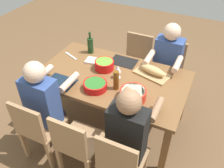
% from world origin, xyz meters
% --- Properties ---
extents(ground_plane, '(8.00, 8.00, 0.00)m').
position_xyz_m(ground_plane, '(0.00, 0.00, 0.00)').
color(ground_plane, brown).
extents(dining_table, '(1.71, 0.99, 0.74)m').
position_xyz_m(dining_table, '(0.00, 0.00, 0.66)').
color(dining_table, brown).
rests_on(dining_table, ground_plane).
extents(chair_far_right, '(0.40, 0.40, 0.85)m').
position_xyz_m(chair_far_right, '(0.47, 0.82, 0.48)').
color(chair_far_right, '#A87F56').
rests_on(chair_far_right, ground_plane).
extents(diner_far_right, '(0.41, 0.53, 1.20)m').
position_xyz_m(diner_far_right, '(0.47, 0.64, 0.70)').
color(diner_far_right, '#2D2D38').
rests_on(diner_far_right, ground_plane).
extents(chair_far_center, '(0.40, 0.40, 0.85)m').
position_xyz_m(chair_far_center, '(0.00, 0.82, 0.48)').
color(chair_far_center, '#A87F56').
rests_on(chair_far_center, ground_plane).
extents(chair_near_center, '(0.40, 0.40, 0.85)m').
position_xyz_m(chair_near_center, '(0.00, -0.82, 0.48)').
color(chair_near_center, '#A87F56').
rests_on(chair_near_center, ground_plane).
extents(chair_near_left, '(0.40, 0.40, 0.85)m').
position_xyz_m(chair_near_left, '(-0.47, -0.82, 0.48)').
color(chair_near_left, '#A87F56').
rests_on(chair_near_left, ground_plane).
extents(diner_near_left, '(0.41, 0.53, 1.20)m').
position_xyz_m(diner_near_left, '(-0.47, -0.64, 0.70)').
color(diner_near_left, '#2D2D38').
rests_on(diner_near_left, ground_plane).
extents(chair_near_right, '(0.40, 0.40, 0.85)m').
position_xyz_m(chair_near_right, '(0.47, -0.82, 0.48)').
color(chair_near_right, '#A87F56').
rests_on(chair_near_right, ground_plane).
extents(diner_near_right, '(0.41, 0.53, 1.20)m').
position_xyz_m(diner_near_right, '(0.47, -0.64, 0.70)').
color(diner_near_right, '#2D2D38').
rests_on(diner_near_right, ground_plane).
extents(serving_bowl_salad, '(0.23, 0.23, 0.11)m').
position_xyz_m(serving_bowl_salad, '(-0.15, 0.10, 0.80)').
color(serving_bowl_salad, red).
rests_on(serving_bowl_salad, dining_table).
extents(serving_bowl_greens, '(0.25, 0.25, 0.08)m').
position_xyz_m(serving_bowl_greens, '(-0.07, -0.27, 0.79)').
color(serving_bowl_greens, red).
rests_on(serving_bowl_greens, dining_table).
extents(serving_bowl_pasta, '(0.27, 0.27, 0.11)m').
position_xyz_m(serving_bowl_pasta, '(0.35, -0.25, 0.80)').
color(serving_bowl_pasta, red).
rests_on(serving_bowl_pasta, dining_table).
extents(cutting_board, '(0.44, 0.32, 0.02)m').
position_xyz_m(cutting_board, '(0.40, 0.23, 0.75)').
color(cutting_board, tan).
rests_on(cutting_board, dining_table).
extents(bread_loaf, '(0.34, 0.19, 0.09)m').
position_xyz_m(bread_loaf, '(0.40, 0.23, 0.81)').
color(bread_loaf, tan).
rests_on(bread_loaf, cutting_board).
extents(wine_bottle, '(0.08, 0.08, 0.29)m').
position_xyz_m(wine_bottle, '(-0.48, 0.36, 0.85)').
color(wine_bottle, '#193819').
rests_on(wine_bottle, dining_table).
extents(beer_bottle, '(0.06, 0.06, 0.22)m').
position_xyz_m(beer_bottle, '(0.13, -0.18, 0.85)').
color(beer_bottle, brown).
rests_on(beer_bottle, dining_table).
extents(wine_glass, '(0.08, 0.08, 0.17)m').
position_xyz_m(wine_glass, '(0.07, 0.01, 0.86)').
color(wine_glass, silver).
rests_on(wine_glass, dining_table).
extents(placemat_far_center, '(0.32, 0.23, 0.01)m').
position_xyz_m(placemat_far_center, '(0.00, 0.34, 0.74)').
color(placemat_far_center, black).
rests_on(placemat_far_center, dining_table).
extents(placemat_near_left, '(0.32, 0.23, 0.01)m').
position_xyz_m(placemat_near_left, '(-0.47, -0.34, 0.74)').
color(placemat_near_left, '#142333').
rests_on(placemat_near_left, dining_table).
extents(carving_knife, '(0.22, 0.11, 0.01)m').
position_xyz_m(carving_knife, '(-0.67, 0.17, 0.74)').
color(carving_knife, silver).
rests_on(carving_knife, dining_table).
extents(napkin_stack, '(0.16, 0.16, 0.02)m').
position_xyz_m(napkin_stack, '(-0.36, 0.18, 0.75)').
color(napkin_stack, white).
rests_on(napkin_stack, dining_table).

